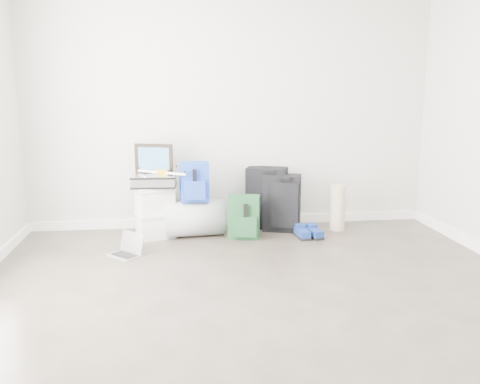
{
  "coord_description": "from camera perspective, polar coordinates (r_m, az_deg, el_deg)",
  "views": [
    {
      "loc": [
        -0.61,
        -3.16,
        1.55
      ],
      "look_at": [
        0.02,
        1.9,
        0.51
      ],
      "focal_mm": 38.0,
      "sensor_mm": 36.0,
      "label": 1
    }
  ],
  "objects": [
    {
      "name": "duffel_bag",
      "position": [
        5.44,
        -5.09,
        -2.95
      ],
      "size": [
        0.66,
        0.44,
        0.38
      ],
      "primitive_type": "cylinder",
      "rotation": [
        0.0,
        1.57,
        0.1
      ],
      "color": "gray",
      "rests_on": "ground"
    },
    {
      "name": "ground",
      "position": [
        3.57,
        3.53,
        -14.15
      ],
      "size": [
        5.0,
        5.0,
        0.0
      ],
      "primitive_type": "plane",
      "color": "#322C24",
      "rests_on": "ground"
    },
    {
      "name": "painting",
      "position": [
        5.42,
        -9.66,
        3.72
      ],
      "size": [
        0.4,
        0.16,
        0.31
      ],
      "rotation": [
        0.0,
        0.0,
        -0.32
      ],
      "color": "black",
      "rests_on": "briefcase"
    },
    {
      "name": "rolled_rug",
      "position": [
        5.73,
        10.91,
        -1.73
      ],
      "size": [
        0.17,
        0.17,
        0.51
      ],
      "primitive_type": "cylinder",
      "color": "tan",
      "rests_on": "ground"
    },
    {
      "name": "briefcase",
      "position": [
        5.35,
        -9.62,
        1.26
      ],
      "size": [
        0.46,
        0.35,
        0.13
      ],
      "primitive_type": "cube",
      "rotation": [
        0.0,
        0.0,
        -0.06
      ],
      "color": "#B2B2B7",
      "rests_on": "boxes_stack"
    },
    {
      "name": "carry_on",
      "position": [
        5.6,
        4.75,
        -1.23
      ],
      "size": [
        0.45,
        0.36,
        0.63
      ],
      "rotation": [
        0.0,
        0.0,
        -0.32
      ],
      "color": "black",
      "rests_on": "ground"
    },
    {
      "name": "room_envelope",
      "position": [
        3.24,
        3.86,
        14.61
      ],
      "size": [
        4.52,
        5.02,
        2.71
      ],
      "color": "beige",
      "rests_on": "ground"
    },
    {
      "name": "green_backpack",
      "position": [
        5.32,
        0.46,
        -2.92
      ],
      "size": [
        0.36,
        0.3,
        0.45
      ],
      "rotation": [
        0.0,
        0.0,
        -0.23
      ],
      "color": "#143924",
      "rests_on": "ground"
    },
    {
      "name": "laptop",
      "position": [
        4.94,
        -12.53,
        -6.38
      ],
      "size": [
        0.36,
        0.36,
        0.21
      ],
      "rotation": [
        0.0,
        0.0,
        -0.78
      ],
      "color": "silver",
      "rests_on": "ground"
    },
    {
      "name": "drone",
      "position": [
        5.32,
        -8.8,
        2.19
      ],
      "size": [
        0.5,
        0.5,
        0.05
      ],
      "rotation": [
        0.0,
        0.0,
        0.21
      ],
      "color": "yellow",
      "rests_on": "briefcase"
    },
    {
      "name": "large_suitcase",
      "position": [
        5.72,
        3.03,
        -0.64
      ],
      "size": [
        0.5,
        0.41,
        0.68
      ],
      "rotation": [
        0.0,
        0.0,
        -0.35
      ],
      "color": "black",
      "rests_on": "ground"
    },
    {
      "name": "shoes",
      "position": [
        5.44,
        7.61,
        -4.61
      ],
      "size": [
        0.28,
        0.29,
        0.09
      ],
      "rotation": [
        0.0,
        0.0,
        0.17
      ],
      "color": "black",
      "rests_on": "ground"
    },
    {
      "name": "boxes_stack",
      "position": [
        5.42,
        -9.51,
        -2.21
      ],
      "size": [
        0.46,
        0.41,
        0.54
      ],
      "rotation": [
        0.0,
        0.0,
        0.31
      ],
      "color": "silver",
      "rests_on": "ground"
    },
    {
      "name": "blue_backpack",
      "position": [
        5.32,
        -5.15,
        1.05
      ],
      "size": [
        0.31,
        0.23,
        0.41
      ],
      "rotation": [
        0.0,
        0.0,
        0.07
      ],
      "color": "#1A4EA9",
      "rests_on": "duffel_bag"
    }
  ]
}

